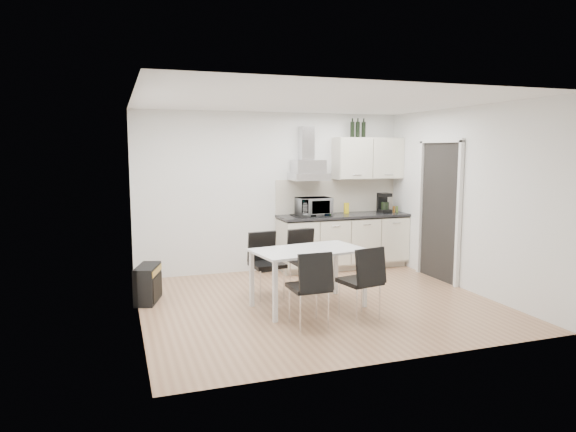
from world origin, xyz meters
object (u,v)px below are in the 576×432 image
object	(u,v)px
kitchenette	(344,219)
chair_far_right	(306,262)
guitar_amp	(148,284)
dining_table	(308,256)
chair_far_left	(267,266)
chair_near_right	(360,282)
floor_speaker	(265,262)
chair_near_left	(309,288)

from	to	relation	value
kitchenette	chair_far_right	bearing A→B (deg)	-133.17
kitchenette	guitar_amp	world-z (taller)	kitchenette
dining_table	chair_far_left	xyz separation A→B (m)	(-0.37, 0.58, -0.23)
chair_near_right	guitar_amp	size ratio (longest dim) A/B	1.40
chair_near_right	guitar_amp	bearing A→B (deg)	136.04
chair_near_right	floor_speaker	size ratio (longest dim) A/B	2.77
chair_near_left	chair_near_right	xyz separation A→B (m)	(0.67, 0.05, 0.00)
chair_near_left	floor_speaker	bearing A→B (deg)	83.05
kitchenette	chair_near_left	bearing A→B (deg)	-122.61
chair_far_left	guitar_amp	world-z (taller)	chair_far_left
chair_near_left	chair_near_right	size ratio (longest dim) A/B	1.00
chair_far_right	chair_near_left	xyz separation A→B (m)	(-0.46, -1.29, 0.00)
dining_table	chair_near_left	size ratio (longest dim) A/B	1.67
dining_table	floor_speaker	world-z (taller)	dining_table
chair_near_left	guitar_amp	xyz separation A→B (m)	(-1.68, 1.55, -0.20)
dining_table	chair_far_left	bearing A→B (deg)	114.17
dining_table	chair_near_left	xyz separation A→B (m)	(-0.25, -0.67, -0.23)
chair_far_right	guitar_amp	bearing A→B (deg)	-10.76
floor_speaker	chair_near_left	bearing A→B (deg)	-106.05
chair_far_right	chair_near_left	distance (m)	1.37
chair_near_right	floor_speaker	bearing A→B (deg)	87.50
kitchenette	dining_table	bearing A→B (deg)	-126.34
chair_near_left	floor_speaker	distance (m)	2.72
chair_near_right	floor_speaker	world-z (taller)	chair_near_right
chair_far_right	chair_near_left	world-z (taller)	same
guitar_amp	chair_near_left	bearing A→B (deg)	-25.83
chair_far_right	chair_near_right	world-z (taller)	same
kitchenette	guitar_amp	xyz separation A→B (m)	(-3.29, -0.98, -0.59)
dining_table	chair_near_right	distance (m)	0.78
chair_far_left	floor_speaker	distance (m)	1.53
floor_speaker	kitchenette	bearing A→B (deg)	-17.51
chair_far_right	floor_speaker	size ratio (longest dim) A/B	2.77
floor_speaker	guitar_amp	bearing A→B (deg)	-160.02
chair_near_left	chair_near_right	world-z (taller)	same
chair_far_left	guitar_amp	xyz separation A→B (m)	(-1.55, 0.31, -0.20)
chair_far_right	floor_speaker	distance (m)	1.45
guitar_amp	floor_speaker	distance (m)	2.25
kitchenette	chair_far_left	world-z (taller)	kitchenette
chair_near_right	dining_table	bearing A→B (deg)	112.87
chair_far_left	chair_near_right	world-z (taller)	same
chair_far_left	floor_speaker	bearing A→B (deg)	-110.70
kitchenette	chair_far_left	size ratio (longest dim) A/B	2.86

